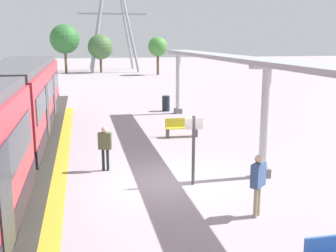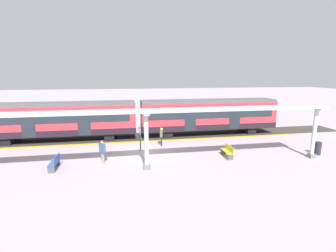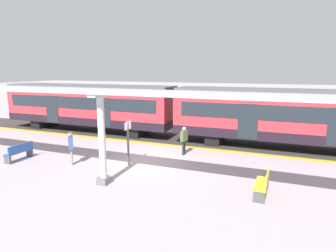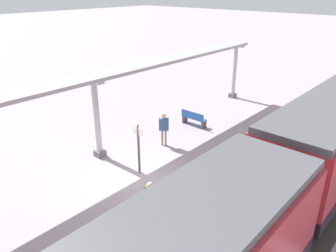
{
  "view_description": "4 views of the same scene",
  "coord_description": "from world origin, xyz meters",
  "views": [
    {
      "loc": [
        -2.53,
        -12.1,
        4.47
      ],
      "look_at": [
        0.08,
        0.17,
        1.78
      ],
      "focal_mm": 43.43,
      "sensor_mm": 36.0,
      "label": 1
    },
    {
      "loc": [
        17.98,
        -1.59,
        5.94
      ],
      "look_at": [
        0.29,
        1.69,
        2.14
      ],
      "focal_mm": 26.17,
      "sensor_mm": 36.0,
      "label": 2
    },
    {
      "loc": [
        12.29,
        6.19,
        4.55
      ],
      "look_at": [
        -1.09,
        0.89,
        1.7
      ],
      "focal_mm": 30.25,
      "sensor_mm": 36.0,
      "label": 3
    },
    {
      "loc": [
        -8.21,
        7.84,
        7.37
      ],
      "look_at": [
        0.47,
        -1.95,
        1.74
      ],
      "focal_mm": 35.2,
      "sensor_mm": 36.0,
      "label": 4
    }
  ],
  "objects": [
    {
      "name": "bench_mid_platform",
      "position": [
        1.93,
        5.85,
        0.44
      ],
      "size": [
        1.51,
        0.48,
        0.86
      ],
      "color": "gold",
      "rests_on": "ground"
    },
    {
      "name": "bench_near_end",
      "position": [
        2.14,
        -6.0,
        0.44
      ],
      "size": [
        1.5,
        0.45,
        0.86
      ],
      "color": "#2959A9",
      "rests_on": "ground"
    },
    {
      "name": "canopy_beam",
      "position": [
        3.18,
        -0.07,
        3.76
      ],
      "size": [
        1.2,
        24.5,
        0.16
      ],
      "primitive_type": "cube",
      "color": "#A8AAB2",
      "rests_on": "canopy_pillar_nearest"
    },
    {
      "name": "platform_info_sign",
      "position": [
        0.75,
        -0.44,
        1.33
      ],
      "size": [
        0.56,
        0.1,
        2.2
      ],
      "color": "#4C4C51",
      "rests_on": "ground"
    },
    {
      "name": "passenger_waiting_near_edge",
      "position": [
        -1.84,
        1.52,
        0.97
      ],
      "size": [
        0.49,
        0.32,
        1.56
      ],
      "color": "#1C252B",
      "rests_on": "ground"
    },
    {
      "name": "passenger_by_the_benches",
      "position": [
        1.72,
        -3.06,
        1.03
      ],
      "size": [
        0.5,
        0.47,
        1.65
      ],
      "color": "gray",
      "rests_on": "ground"
    },
    {
      "name": "train_far_carriage",
      "position": [
        -5.23,
        6.86,
        1.83
      ],
      "size": [
        2.65,
        13.52,
        3.48
      ],
      "color": "#BE2F38",
      "rests_on": "ground"
    },
    {
      "name": "canopy_pillar_second",
      "position": [
        3.18,
        -0.23,
        1.86
      ],
      "size": [
        1.1,
        0.44,
        3.68
      ],
      "color": "slate",
      "rests_on": "ground"
    },
    {
      "name": "trackbed",
      "position": [
        -5.23,
        0.0,
        0.0
      ],
      "size": [
        3.2,
        42.46,
        0.01
      ],
      "primitive_type": "cube",
      "color": "#38332D",
      "rests_on": "ground"
    },
    {
      "name": "ground_plane",
      "position": [
        0.0,
        0.0,
        0.0
      ],
      "size": [
        176.0,
        176.0,
        0.0
      ],
      "primitive_type": "plane",
      "color": "#A2949D"
    },
    {
      "name": "train_near_carriage",
      "position": [
        -5.23,
        -7.25,
        1.83
      ],
      "size": [
        2.65,
        13.52,
        3.48
      ],
      "color": "#BE2F38",
      "rests_on": "ground"
    },
    {
      "name": "tactile_edge_strip",
      "position": [
        -3.39,
        0.0,
        0.0
      ],
      "size": [
        0.49,
        30.46,
        0.01
      ],
      "primitive_type": "cube",
      "color": "gold",
      "rests_on": "ground"
    }
  ]
}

